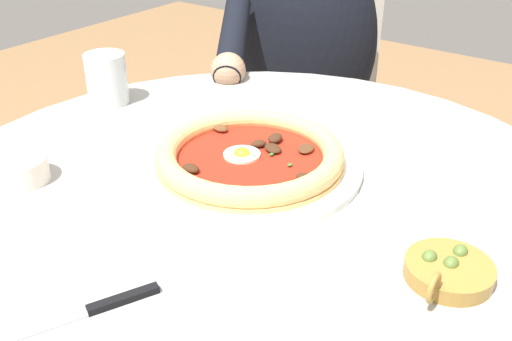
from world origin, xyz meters
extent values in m
cylinder|color=#999993|center=(0.00, 0.00, 0.70)|extent=(0.95, 0.95, 0.03)
cylinder|color=white|center=(0.04, 0.04, 0.73)|extent=(0.32, 0.32, 0.01)
cylinder|color=#E0B26B|center=(0.04, 0.04, 0.73)|extent=(0.27, 0.27, 0.01)
torus|color=#E0B26B|center=(0.04, 0.04, 0.75)|extent=(0.27, 0.27, 0.03)
cylinder|color=#A82314|center=(0.04, 0.04, 0.74)|extent=(0.25, 0.25, 0.00)
cylinder|color=white|center=(0.04, 0.05, 0.74)|extent=(0.05, 0.05, 0.00)
ellipsoid|color=yellow|center=(0.04, 0.05, 0.74)|extent=(0.02, 0.02, 0.02)
ellipsoid|color=#3D2314|center=(0.03, -0.06, 0.74)|extent=(0.03, 0.03, 0.01)
ellipsoid|color=#3D2314|center=(0.10, 0.04, 0.75)|extent=(0.03, 0.03, 0.01)
ellipsoid|color=brown|center=(0.08, 0.13, 0.74)|extent=(0.02, 0.03, 0.01)
ellipsoid|color=#4C2D19|center=(0.10, -0.01, 0.74)|extent=(0.04, 0.03, 0.01)
ellipsoid|color=#3D2314|center=(0.07, 0.03, 0.74)|extent=(0.03, 0.04, 0.01)
ellipsoid|color=#3D2314|center=(-0.04, 0.08, 0.75)|extent=(0.02, 0.03, 0.01)
ellipsoid|color=#3D2314|center=(0.07, 0.05, 0.75)|extent=(0.03, 0.03, 0.01)
ellipsoid|color=#2D6B28|center=(0.05, -0.02, 0.74)|extent=(0.01, 0.01, 0.00)
ellipsoid|color=#2D6B28|center=(0.06, 0.02, 0.74)|extent=(0.01, 0.01, 0.00)
ellipsoid|color=#2D6B28|center=(0.04, 0.03, 0.74)|extent=(0.01, 0.01, 0.00)
cylinder|color=silver|center=(0.09, 0.40, 0.77)|extent=(0.07, 0.07, 0.09)
cylinder|color=silver|center=(0.09, 0.40, 0.74)|extent=(0.06, 0.06, 0.04)
cube|color=silver|center=(-0.35, 0.02, 0.72)|extent=(0.10, 0.06, 0.00)
cube|color=black|center=(-0.26, -0.02, 0.72)|extent=(0.07, 0.04, 0.01)
cylinder|color=white|center=(-0.17, 0.28, 0.74)|extent=(0.08, 0.08, 0.03)
cylinder|color=olive|center=(-0.17, 0.28, 0.75)|extent=(0.06, 0.06, 0.01)
cylinder|color=olive|center=(-0.03, -0.28, 0.73)|extent=(0.10, 0.10, 0.02)
torus|color=olive|center=(-0.08, -0.28, 0.75)|extent=(0.03, 0.01, 0.03)
ellipsoid|color=#516B2D|center=(-0.03, -0.25, 0.74)|extent=(0.02, 0.02, 0.02)
ellipsoid|color=#516B2D|center=(0.00, -0.28, 0.74)|extent=(0.02, 0.02, 0.02)
ellipsoid|color=#516B2D|center=(-0.03, -0.28, 0.74)|extent=(0.02, 0.02, 0.02)
cube|color=#282833|center=(0.64, 0.33, 0.23)|extent=(0.40, 0.43, 0.45)
ellipsoid|color=black|center=(0.64, 0.33, 0.71)|extent=(0.36, 0.41, 0.51)
cylinder|color=black|center=(0.39, 0.35, 0.78)|extent=(0.25, 0.19, 0.14)
sphere|color=tan|center=(0.31, 0.30, 0.74)|extent=(0.07, 0.07, 0.07)
cube|color=beige|center=(0.68, 0.35, 0.47)|extent=(0.59, 0.59, 0.02)
cube|color=beige|center=(0.87, 0.45, 0.66)|extent=(0.20, 0.36, 0.36)
cylinder|color=#B7B2A8|center=(0.42, 0.44, 0.23)|extent=(0.02, 0.02, 0.46)
cylinder|color=#B7B2A8|center=(0.60, 0.09, 0.23)|extent=(0.02, 0.02, 0.46)
cylinder|color=#B7B2A8|center=(0.77, 0.62, 0.23)|extent=(0.02, 0.02, 0.46)
cylinder|color=#B7B2A8|center=(0.95, 0.27, 0.23)|extent=(0.02, 0.02, 0.46)
camera|label=1|loc=(-0.55, -0.40, 1.13)|focal=41.08mm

